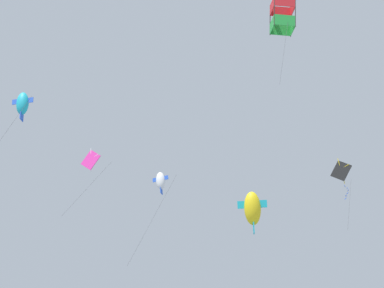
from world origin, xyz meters
TOP-DOWN VIEW (x-y plane):
  - kite_diamond_mid_left at (9.67, 9.56)m, footprint 1.74×0.91m
  - kite_diamond_upper_right at (-9.01, 4.44)m, footprint 2.94×2.06m
  - kite_fish_near_right at (3.42, 2.51)m, footprint 1.89×1.96m
  - kite_box_highest at (7.25, -7.36)m, footprint 1.86×2.32m
  - kite_fish_low_drifter at (-9.44, -5.71)m, footprint 3.01×1.89m
  - kite_fish_far_centre at (-3.13, 3.83)m, footprint 3.09×1.81m

SIDE VIEW (x-z plane):
  - kite_fish_near_right at x=3.42m, z-range 33.29..36.05m
  - kite_fish_low_drifter at x=-9.44m, z-range 34.51..43.45m
  - kite_fish_far_centre at x=-3.13m, z-range 35.16..43.62m
  - kite_box_highest at x=7.25m, z-range 37.06..44.13m
  - kite_diamond_mid_left at x=9.67m, z-range 39.18..46.14m
  - kite_diamond_upper_right at x=-9.01m, z-range 39.33..47.09m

